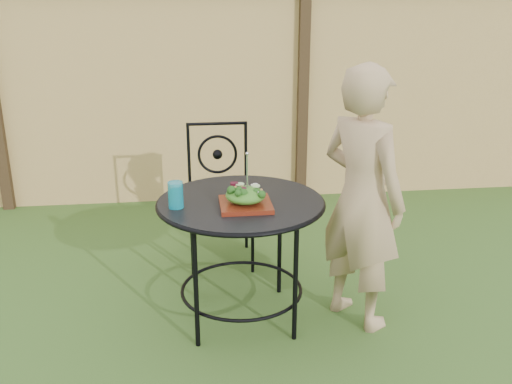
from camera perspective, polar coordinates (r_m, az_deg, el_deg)
ground at (r=3.31m, az=-11.11°, el=-13.82°), size 60.00×60.00×0.00m
fence at (r=5.05m, az=-10.23°, el=9.36°), size 8.00×0.12×1.90m
patio_table at (r=3.15m, az=-1.51°, el=-3.19°), size 0.92×0.92×0.72m
patio_chair at (r=3.93m, az=-3.68°, el=0.13°), size 0.46×0.46×0.95m
diner at (r=3.15m, az=10.55°, el=-0.66°), size 0.59×0.64×1.47m
salad_plate at (r=3.00m, az=-1.05°, el=-1.25°), size 0.27×0.27×0.02m
salad at (r=2.98m, az=-1.06°, el=-0.32°), size 0.21×0.21×0.08m
fork at (r=2.94m, az=-0.88°, el=2.07°), size 0.01×0.01×0.18m
drinking_glass at (r=3.00m, az=-8.04°, el=-0.29°), size 0.08×0.08×0.14m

